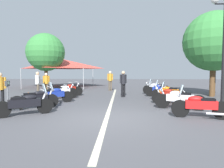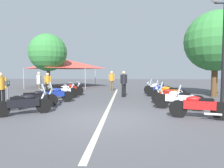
% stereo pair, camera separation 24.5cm
% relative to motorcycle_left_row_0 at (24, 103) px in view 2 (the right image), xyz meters
% --- Properties ---
extents(ground_plane, '(80.00, 80.00, 0.00)m').
position_rel_motorcycle_left_row_0_xyz_m(ground_plane, '(-0.34, -3.16, -0.46)').
color(ground_plane, '#4C4C51').
extents(lane_centre_stripe, '(14.84, 0.16, 0.01)m').
position_rel_motorcycle_left_row_0_xyz_m(lane_centre_stripe, '(3.63, -3.16, -0.46)').
color(lane_centre_stripe, beige).
rests_on(lane_centre_stripe, ground_plane).
extents(motorcycle_left_row_0, '(1.29, 1.83, 1.20)m').
position_rel_motorcycle_left_row_0_xyz_m(motorcycle_left_row_0, '(0.00, 0.00, 0.00)').
color(motorcycle_left_row_0, black).
rests_on(motorcycle_left_row_0, ground_plane).
extents(motorcycle_left_row_1, '(1.27, 1.83, 1.21)m').
position_rel_motorcycle_left_row_0_xyz_m(motorcycle_left_row_1, '(1.32, 0.21, 0.01)').
color(motorcycle_left_row_1, black).
rests_on(motorcycle_left_row_1, ground_plane).
extents(motorcycle_left_row_2, '(1.21, 1.94, 0.99)m').
position_rel_motorcycle_left_row_0_xyz_m(motorcycle_left_row_2, '(2.92, -0.03, -0.01)').
color(motorcycle_left_row_2, black).
rests_on(motorcycle_left_row_2, ground_plane).
extents(motorcycle_left_row_3, '(1.27, 1.75, 1.02)m').
position_rel_motorcycle_left_row_0_xyz_m(motorcycle_left_row_3, '(4.47, 0.01, 0.01)').
color(motorcycle_left_row_3, black).
rests_on(motorcycle_left_row_3, ground_plane).
extents(motorcycle_left_row_4, '(1.10, 1.92, 1.02)m').
position_rel_motorcycle_left_row_0_xyz_m(motorcycle_left_row_4, '(5.88, 0.02, 0.01)').
color(motorcycle_left_row_4, black).
rests_on(motorcycle_left_row_4, ground_plane).
extents(motorcycle_right_row_0, '(0.81, 2.02, 1.21)m').
position_rel_motorcycle_left_row_0_xyz_m(motorcycle_right_row_0, '(-0.14, -6.53, 0.01)').
color(motorcycle_right_row_0, black).
rests_on(motorcycle_right_row_0, ground_plane).
extents(motorcycle_right_row_1, '(0.96, 2.14, 1.23)m').
position_rel_motorcycle_left_row_0_xyz_m(motorcycle_right_row_1, '(1.51, -6.30, 0.02)').
color(motorcycle_right_row_1, black).
rests_on(motorcycle_right_row_1, ground_plane).
extents(motorcycle_right_row_2, '(0.99, 1.96, 0.98)m').
position_rel_motorcycle_left_row_0_xyz_m(motorcycle_right_row_2, '(2.84, -6.30, -0.01)').
color(motorcycle_right_row_2, black).
rests_on(motorcycle_right_row_2, ground_plane).
extents(motorcycle_right_row_3, '(0.83, 2.07, 1.21)m').
position_rel_motorcycle_left_row_0_xyz_m(motorcycle_right_row_3, '(4.36, -6.54, 0.01)').
color(motorcycle_right_row_3, black).
rests_on(motorcycle_right_row_3, ground_plane).
extents(motorcycle_right_row_4, '(0.89, 2.02, 1.22)m').
position_rel_motorcycle_left_row_0_xyz_m(motorcycle_right_row_4, '(5.83, -6.35, 0.02)').
color(motorcycle_right_row_4, black).
rests_on(motorcycle_right_row_4, ground_plane).
extents(motorcycle_right_row_5, '(0.92, 2.01, 1.01)m').
position_rel_motorcycle_left_row_0_xyz_m(motorcycle_right_row_5, '(7.28, -6.36, 0.01)').
color(motorcycle_right_row_5, black).
rests_on(motorcycle_right_row_5, ground_plane).
extents(street_lamp_twin_globe, '(0.32, 1.22, 4.92)m').
position_rel_motorcycle_left_row_0_xyz_m(street_lamp_twin_globe, '(1.39, -8.13, 2.90)').
color(street_lamp_twin_globe, black).
rests_on(street_lamp_twin_globe, ground_plane).
extents(parking_meter, '(0.19, 0.14, 1.29)m').
position_rel_motorcycle_left_row_0_xyz_m(parking_meter, '(0.92, 1.27, 0.44)').
color(parking_meter, slate).
rests_on(parking_meter, ground_plane).
extents(traffic_cone_0, '(0.36, 0.36, 0.61)m').
position_rel_motorcycle_left_row_0_xyz_m(traffic_cone_0, '(3.00, 1.40, -0.17)').
color(traffic_cone_0, orange).
rests_on(traffic_cone_0, ground_plane).
extents(bystander_0, '(0.34, 0.45, 1.76)m').
position_rel_motorcycle_left_row_0_xyz_m(bystander_0, '(5.59, -3.84, 0.57)').
color(bystander_0, black).
rests_on(bystander_0, ground_plane).
extents(bystander_1, '(0.32, 0.53, 1.63)m').
position_rel_motorcycle_left_row_0_xyz_m(bystander_1, '(6.73, 1.90, 0.49)').
color(bystander_1, brown).
rests_on(bystander_1, ground_plane).
extents(bystander_2, '(0.32, 0.51, 1.65)m').
position_rel_motorcycle_left_row_0_xyz_m(bystander_2, '(1.79, 2.17, 0.51)').
color(bystander_2, black).
rests_on(bystander_2, ground_plane).
extents(bystander_3, '(0.46, 0.33, 1.71)m').
position_rel_motorcycle_left_row_0_xyz_m(bystander_3, '(5.66, 2.07, 0.54)').
color(bystander_3, brown).
rests_on(bystander_3, ground_plane).
extents(bystander_4, '(0.32, 0.51, 1.78)m').
position_rel_motorcycle_left_row_0_xyz_m(bystander_4, '(9.88, -2.71, 0.59)').
color(bystander_4, brown).
rests_on(bystander_4, ground_plane).
extents(roadside_tree_0, '(3.62, 3.62, 5.40)m').
position_rel_motorcycle_left_row_0_xyz_m(roadside_tree_0, '(10.85, 3.57, 3.12)').
color(roadside_tree_0, brown).
rests_on(roadside_tree_0, ground_plane).
extents(roadside_tree_1, '(3.98, 3.98, 5.75)m').
position_rel_motorcycle_left_row_0_xyz_m(roadside_tree_1, '(6.12, -9.93, 3.28)').
color(roadside_tree_1, brown).
rests_on(roadside_tree_1, ground_plane).
extents(roadside_tree_2, '(3.13, 3.13, 4.88)m').
position_rel_motorcycle_left_row_0_xyz_m(roadside_tree_2, '(6.68, -10.27, 2.84)').
color(roadside_tree_2, brown).
rests_on(roadside_tree_2, ground_plane).
extents(event_tent, '(6.98, 6.98, 3.20)m').
position_rel_motorcycle_left_row_0_xyz_m(event_tent, '(14.31, 3.13, 2.19)').
color(event_tent, '#E54C3F').
rests_on(event_tent, ground_plane).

